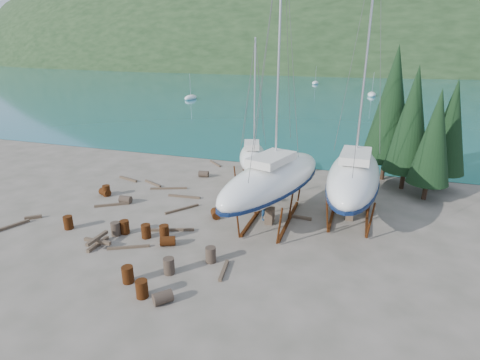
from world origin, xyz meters
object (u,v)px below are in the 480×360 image
(large_sailboat_far, at_px, (354,176))
(small_sailboat_shore, at_px, (253,157))
(large_sailboat_near, at_px, (273,179))
(worker, at_px, (265,208))

(large_sailboat_far, bearing_deg, small_sailboat_shore, 149.12)
(large_sailboat_near, distance_m, small_sailboat_shore, 9.01)
(small_sailboat_shore, bearing_deg, large_sailboat_near, -81.36)
(small_sailboat_shore, bearing_deg, worker, -84.45)
(large_sailboat_far, height_order, worker, large_sailboat_far)
(large_sailboat_near, height_order, large_sailboat_far, large_sailboat_near)
(large_sailboat_far, xyz_separation_m, worker, (-5.52, -2.54, -2.11))
(large_sailboat_near, bearing_deg, worker, -144.85)
(small_sailboat_shore, xyz_separation_m, worker, (3.35, -8.27, -1.14))
(small_sailboat_shore, height_order, worker, small_sailboat_shore)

